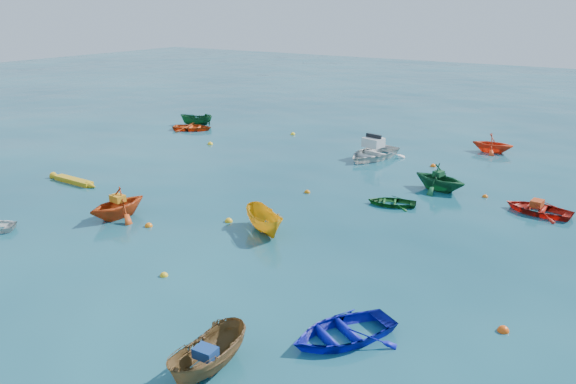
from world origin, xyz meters
The scene contains 26 objects.
ground centered at (0.00, 0.00, 0.00)m, with size 160.00×160.00×0.00m, color #093344.
sampan_brown_mid centered at (6.07, -8.29, 0.00)m, with size 1.15×3.06×1.18m, color brown.
dinghy_blue_se centered at (8.36, -4.82, 0.00)m, with size 2.44×3.41×0.71m, color #0D12A7.
dinghy_orange_w centered at (-5.39, -1.57, 0.00)m, with size 2.56×2.96×1.56m, color #CA4313.
sampan_yellow_mid centered at (1.51, 0.79, 0.00)m, with size 1.15×3.06×1.18m, color gold.
dinghy_green_e centered at (4.86, 7.16, 0.00)m, with size 1.73×2.42×0.50m, color #114C19.
dinghy_red_nw centered at (-15.57, 14.84, 0.00)m, with size 2.24×3.13×0.65m, color #C63F10.
dinghy_green_n centered at (6.08, 10.78, 0.00)m, with size 2.56×2.97×1.56m, color #135329.
dinghy_red_ne centered at (11.31, 9.94, 0.00)m, with size 2.21×3.09×0.64m, color #B81A0F.
dinghy_orange_far centered at (6.41, 20.77, 0.00)m, with size 2.30×2.67×1.40m, color red.
sampan_green_far centered at (-16.74, 16.65, 0.00)m, with size 0.98×2.60×1.01m, color #10461F.
kayak_yellow centered at (-11.73, 0.70, 0.00)m, with size 0.51×3.55×0.35m, color gold, non-canonical shape.
motorboat_white centered at (0.23, 14.89, 0.00)m, with size 3.16×4.42×1.52m, color silver.
tarp_blue_a centered at (6.08, -8.44, 0.74)m, with size 0.60×0.46×0.29m, color navy.
tarp_orange_a centered at (-5.38, -1.52, 0.94)m, with size 0.66×0.50×0.32m, color orange.
tarp_green_b centered at (5.99, 10.80, 0.92)m, with size 0.57×0.44×0.28m, color #124823.
tarp_orange_b centered at (11.21, 9.95, 0.48)m, with size 0.67×0.51×0.33m, color #B63712.
buoy_or_a centered at (-3.31, -1.62, 0.00)m, with size 0.36×0.36×0.36m, color orange.
buoy_ye_a centered at (0.82, -4.79, 0.00)m, with size 0.31×0.31×0.31m, color yellow.
buoy_or_b centered at (12.38, -1.72, 0.00)m, with size 0.37×0.37×0.37m, color #EC4C0C.
buoy_ye_b centered at (-11.22, 11.93, 0.00)m, with size 0.39×0.39×0.39m, color yellow.
buoy_or_c centered at (0.29, 6.45, 0.00)m, with size 0.33×0.33×0.33m, color #CF6F0B.
buoy_ye_c centered at (-0.61, 0.85, 0.00)m, with size 0.37×0.37×0.37m, color gold.
buoy_or_d centered at (8.52, 10.96, 0.00)m, with size 0.29×0.29×0.29m, color orange.
buoy_ye_d centered at (-7.93, 17.89, 0.00)m, with size 0.37×0.37×0.37m, color yellow.
buoy_or_e centered at (4.25, 15.13, 0.00)m, with size 0.35×0.35×0.35m, color #FF640D.
Camera 1 is at (15.02, -18.09, 9.71)m, focal length 35.00 mm.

